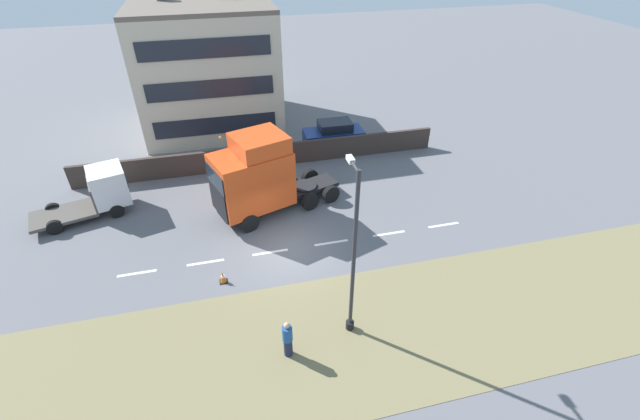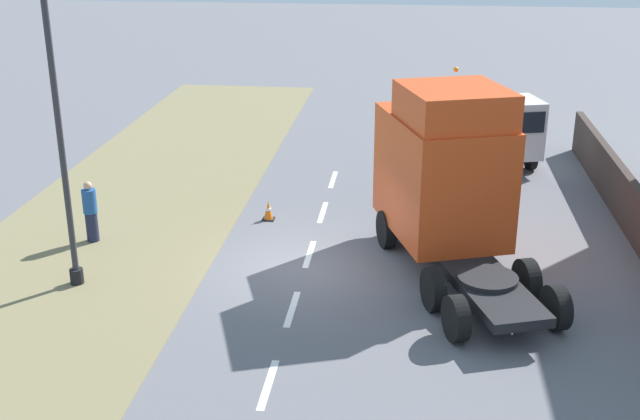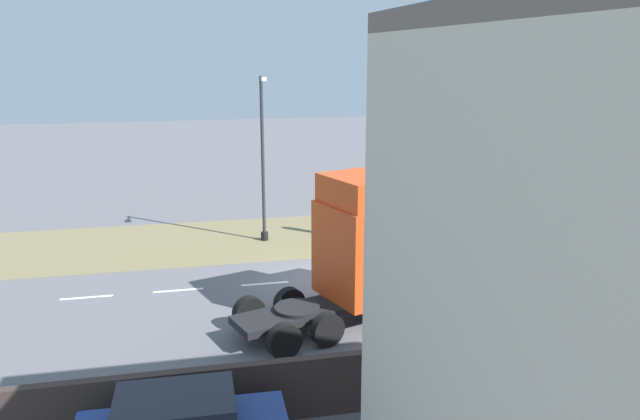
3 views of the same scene
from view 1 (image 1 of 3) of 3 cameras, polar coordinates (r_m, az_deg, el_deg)
The scene contains 11 objects.
ground_plane at distance 21.94m, azimuth -4.32°, elevation -5.28°, with size 120.00×120.00×0.00m, color slate.
grass_verge at distance 17.82m, azimuth -0.69°, elevation -17.43°, with size 7.00×44.00×0.01m.
lane_markings at distance 22.03m, azimuth -2.52°, elevation -5.00°, with size 0.16×17.80×0.00m.
boundary_wall at distance 29.00m, azimuth -7.60°, elevation 7.12°, with size 0.25×24.00×1.53m.
building_block at distance 35.25m, azimuth -14.68°, elevation 18.02°, with size 9.53×9.92×10.16m.
lorry_cab at distance 23.38m, azimuth -8.42°, elevation 4.38°, with size 4.69×7.51×4.90m.
flatbed_truck at distance 26.83m, azimuth -27.16°, elevation 2.31°, with size 3.35×5.54×2.60m.
parked_car at distance 31.39m, azimuth 1.84°, elevation 10.04°, with size 2.06×4.29×1.94m.
lamp_post at distance 15.92m, azimuth 4.39°, elevation -7.26°, with size 1.29×0.34×7.49m.
pedestrian at distance 16.90m, azimuth -4.33°, elevation -16.82°, with size 0.39×0.39×1.78m.
traffic_cone_lead at distance 20.47m, azimuth -12.83°, elevation -8.74°, with size 0.36×0.36×0.58m.
Camera 1 is at (-16.64, 2.42, 14.10)m, focal length 24.00 mm.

